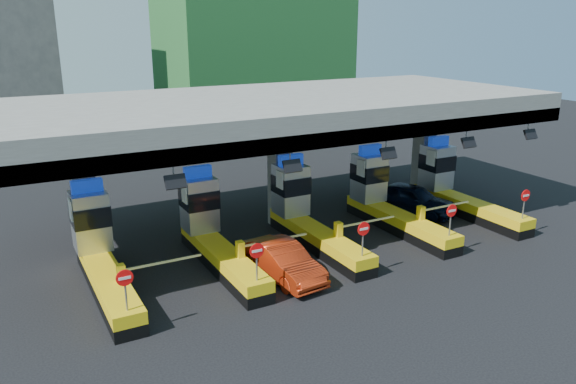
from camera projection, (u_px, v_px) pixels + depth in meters
name	position (u px, v px, depth m)	size (l,w,h in m)	color
ground	(308.00, 242.00, 28.25)	(120.00, 120.00, 0.00)	black
toll_canopy	(281.00, 113.00, 28.89)	(28.00, 12.09, 7.00)	slate
toll_lane_far_left	(99.00, 252.00, 23.52)	(4.43, 8.00, 4.16)	black
toll_lane_left	(211.00, 231.00, 25.80)	(4.43, 8.00, 4.16)	black
toll_lane_center	(305.00, 214.00, 28.09)	(4.43, 8.00, 4.16)	black
toll_lane_right	(385.00, 200.00, 30.37)	(4.43, 8.00, 4.16)	black
toll_lane_far_right	(454.00, 187.00, 32.65)	(4.43, 8.00, 4.16)	black
van	(412.00, 199.00, 32.27)	(2.06, 5.11, 1.74)	black
red_car	(283.00, 261.00, 24.12)	(1.63, 4.68, 1.54)	#A6270C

